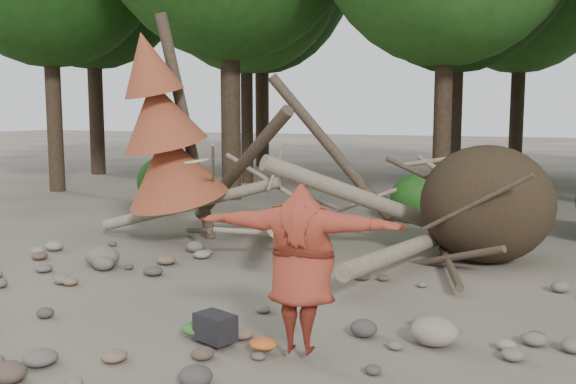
% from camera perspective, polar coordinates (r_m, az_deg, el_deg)
% --- Properties ---
extents(ground, '(120.00, 120.00, 0.00)m').
position_cam_1_polar(ground, '(8.11, -5.49, -11.05)').
color(ground, '#514C44').
rests_on(ground, ground).
extents(deadfall_pile, '(8.55, 5.24, 3.30)m').
position_cam_1_polar(deadfall_pile, '(11.23, 14.23, -1.12)').
color(deadfall_pile, '#332619').
rests_on(deadfall_pile, ground).
extents(dead_conifer, '(2.06, 2.16, 4.35)m').
position_cam_1_polar(dead_conifer, '(12.21, -10.91, 5.10)').
color(dead_conifer, '#4C3F30').
rests_on(dead_conifer, ground).
extents(bush_left, '(1.80, 1.80, 1.44)m').
position_cam_1_polar(bush_left, '(16.81, -10.25, 0.91)').
color(bush_left, '#1A4612').
rests_on(bush_left, ground).
extents(bush_mid, '(1.40, 1.40, 1.12)m').
position_cam_1_polar(bush_mid, '(14.97, 11.71, -0.52)').
color(bush_mid, '#235919').
rests_on(bush_mid, ground).
extents(frisbee_thrower, '(2.81, 1.13, 1.92)m').
position_cam_1_polar(frisbee_thrower, '(6.54, 1.18, -6.80)').
color(frisbee_thrower, maroon).
rests_on(frisbee_thrower, ground).
extents(backpack, '(0.51, 0.42, 0.29)m').
position_cam_1_polar(backpack, '(7.18, -6.48, -12.29)').
color(backpack, black).
rests_on(backpack, ground).
extents(cloth_green, '(0.39, 0.32, 0.14)m').
position_cam_1_polar(cloth_green, '(7.40, -8.04, -12.30)').
color(cloth_green, '#316528').
rests_on(cloth_green, ground).
extents(cloth_orange, '(0.31, 0.26, 0.11)m').
position_cam_1_polar(cloth_orange, '(6.94, -2.24, -13.73)').
color(cloth_orange, '#C35921').
rests_on(cloth_orange, ground).
extents(boulder_mid_right, '(0.52, 0.47, 0.31)m').
position_cam_1_polar(boulder_mid_right, '(7.30, 12.89, -11.98)').
color(boulder_mid_right, gray).
rests_on(boulder_mid_right, ground).
extents(boulder_mid_left, '(0.57, 0.52, 0.34)m').
position_cam_1_polar(boulder_mid_left, '(10.95, -16.18, -5.53)').
color(boulder_mid_left, '#676056').
rests_on(boulder_mid_left, ground).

